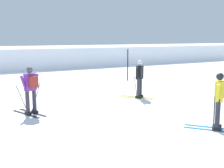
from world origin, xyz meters
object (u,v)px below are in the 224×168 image
trail_marker_pole (128,65)px  skier_yellow (219,98)px  skier_purple (31,88)px  skier_black (139,78)px

trail_marker_pole → skier_yellow: bearing=-107.6°
skier_purple → skier_black: size_ratio=1.00×
skier_purple → skier_black: 5.00m
skier_yellow → trail_marker_pole: (3.06, 9.65, 0.04)m
skier_black → skier_yellow: 4.96m
trail_marker_pole → skier_black: bearing=-117.3°
skier_purple → skier_yellow: (4.36, -4.49, 0.00)m
skier_yellow → trail_marker_pole: size_ratio=0.86×
skier_yellow → skier_black: bearing=82.8°
skier_purple → skier_yellow: bearing=-45.9°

